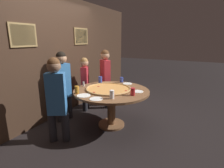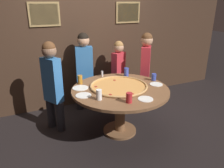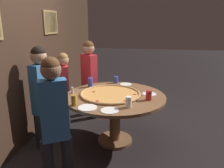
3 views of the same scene
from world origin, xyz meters
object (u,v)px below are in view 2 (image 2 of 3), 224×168
object	(u,v)px
giant_pizza	(119,86)
white_plate_left_side	(80,88)
drink_cup_beside_pizza	(129,98)
drink_cup_centre_back	(126,72)
white_plate_right_side	(84,95)
dining_table	(120,97)
condiment_shaker	(102,74)
diner_far_right	(118,69)
drink_cup_front_edge	(154,77)
diner_centre_back	(84,67)
drink_cup_near_right	(80,80)
drink_cup_far_right	(99,95)
diner_side_left	(52,82)
white_plate_far_back	(156,84)
white_plate_beside_cup	(146,99)
diner_far_left	(145,67)

from	to	relation	value
giant_pizza	white_plate_left_side	world-z (taller)	giant_pizza
drink_cup_beside_pizza	giant_pizza	bearing A→B (deg)	77.08
drink_cup_centre_back	white_plate_right_side	distance (m)	1.05
dining_table	condiment_shaker	distance (m)	0.66
drink_cup_centre_back	diner_far_right	distance (m)	0.50
drink_cup_front_edge	white_plate_left_side	world-z (taller)	drink_cup_front_edge
drink_cup_beside_pizza	drink_cup_centre_back	bearing A→B (deg)	63.78
white_plate_right_side	drink_cup_centre_back	bearing A→B (deg)	27.90
diner_far_right	diner_centre_back	bearing A→B (deg)	-30.76
drink_cup_front_edge	white_plate_right_side	distance (m)	1.24
dining_table	drink_cup_near_right	world-z (taller)	drink_cup_near_right
drink_cup_beside_pizza	drink_cup_front_edge	size ratio (longest dim) A/B	1.16
giant_pizza	drink_cup_front_edge	xyz separation A→B (m)	(0.65, 0.02, 0.04)
drink_cup_beside_pizza	drink_cup_far_right	size ratio (longest dim) A/B	0.94
drink_cup_far_right	diner_side_left	world-z (taller)	diner_side_left
giant_pizza	dining_table	bearing A→B (deg)	-97.72
drink_cup_beside_pizza	diner_side_left	bearing A→B (deg)	127.83
drink_cup_centre_back	diner_centre_back	bearing A→B (deg)	136.09
condiment_shaker	diner_centre_back	world-z (taller)	diner_centre_back
white_plate_left_side	white_plate_far_back	bearing A→B (deg)	-17.07
white_plate_beside_cup	diner_far_left	world-z (taller)	diner_far_left
white_plate_left_side	diner_centre_back	distance (m)	0.82
dining_table	diner_centre_back	distance (m)	1.06
drink_cup_beside_pizza	drink_cup_far_right	world-z (taller)	drink_cup_far_right
drink_cup_centre_back	white_plate_far_back	size ratio (longest dim) A/B	0.75
giant_pizza	diner_side_left	bearing A→B (deg)	153.35
drink_cup_beside_pizza	drink_cup_front_edge	distance (m)	0.96
drink_cup_front_edge	white_plate_left_side	size ratio (longest dim) A/B	0.48
drink_cup_near_right	white_plate_left_side	bearing A→B (deg)	-106.03
drink_cup_front_edge	diner_far_left	bearing A→B (deg)	71.53
drink_cup_centre_back	condiment_shaker	xyz separation A→B (m)	(-0.38, 0.17, -0.03)
dining_table	drink_cup_near_right	xyz separation A→B (m)	(-0.48, 0.44, 0.21)
white_plate_right_side	condiment_shaker	bearing A→B (deg)	50.41
diner_side_left	dining_table	bearing A→B (deg)	-150.64
white_plate_right_side	diner_far_left	world-z (taller)	diner_far_left
diner_far_left	diner_side_left	bearing A→B (deg)	-50.31
drink_cup_front_edge	diner_centre_back	xyz separation A→B (m)	(-0.88, 0.92, 0.03)
diner_far_right	dining_table	bearing A→B (deg)	40.62
drink_cup_beside_pizza	white_plate_right_side	distance (m)	0.65
diner_far_left	drink_cup_beside_pizza	bearing A→B (deg)	-4.30
giant_pizza	white_plate_beside_cup	distance (m)	0.57
white_plate_far_back	condiment_shaker	world-z (taller)	condiment_shaker
diner_side_left	white_plate_left_side	bearing A→B (deg)	-157.06
white_plate_far_back	drink_cup_far_right	bearing A→B (deg)	-171.49
white_plate_right_side	drink_cup_front_edge	bearing A→B (deg)	5.46
giant_pizza	drink_cup_front_edge	world-z (taller)	drink_cup_front_edge
giant_pizza	diner_far_right	xyz separation A→B (m)	(0.42, 0.87, -0.03)
drink_cup_front_edge	white_plate_beside_cup	size ratio (longest dim) A/B	0.56
giant_pizza	diner_far_right	bearing A→B (deg)	64.10
diner_side_left	white_plate_beside_cup	bearing A→B (deg)	-164.90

